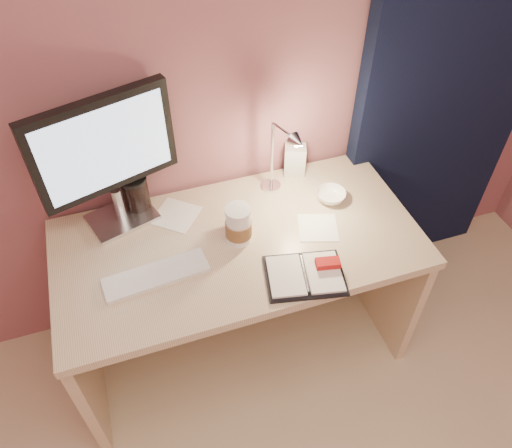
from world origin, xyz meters
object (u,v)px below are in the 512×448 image
object	(u,v)px
dark_jar	(136,195)
desk	(234,264)
planner	(307,274)
monitor	(105,153)
keyboard	(156,275)
desk_lamp	(272,160)
coffee_cup	(238,226)
product_box	(295,160)
lotion_bottle	(235,218)
bowl	(331,196)

from	to	relation	value
dark_jar	desk	bearing A→B (deg)	-34.16
planner	dark_jar	xyz separation A→B (m)	(-0.51, 0.54, 0.06)
monitor	keyboard	bearing A→B (deg)	-94.76
keyboard	desk_lamp	world-z (taller)	desk_lamp
planner	desk	bearing A→B (deg)	131.68
keyboard	dark_jar	size ratio (longest dim) A/B	2.58
keyboard	coffee_cup	size ratio (longest dim) A/B	2.31
desk_lamp	product_box	bearing A→B (deg)	22.91
keyboard	lotion_bottle	world-z (taller)	lotion_bottle
keyboard	bowl	size ratio (longest dim) A/B	3.05
planner	coffee_cup	bearing A→B (deg)	137.64
desk	bowl	distance (m)	0.50
desk	coffee_cup	world-z (taller)	coffee_cup
bowl	lotion_bottle	xyz separation A→B (m)	(-0.42, -0.03, 0.04)
planner	dark_jar	bearing A→B (deg)	145.29
planner	product_box	bearing A→B (deg)	84.67
monitor	dark_jar	distance (m)	0.27
lotion_bottle	desk_lamp	xyz separation A→B (m)	(0.18, 0.10, 0.16)
coffee_cup	dark_jar	bearing A→B (deg)	138.60
monitor	coffee_cup	distance (m)	0.54
lotion_bottle	planner	bearing A→B (deg)	-61.04
bowl	lotion_bottle	world-z (taller)	lotion_bottle
dark_jar	desk_lamp	distance (m)	0.56
planner	desk_lamp	size ratio (longest dim) A/B	0.91
planner	coffee_cup	size ratio (longest dim) A/B	1.95
keyboard	bowl	xyz separation A→B (m)	(0.76, 0.17, 0.01)
keyboard	dark_jar	bearing A→B (deg)	85.03
desk	monitor	bearing A→B (deg)	155.73
desk	desk_lamp	world-z (taller)	desk_lamp
monitor	lotion_bottle	size ratio (longest dim) A/B	4.82
dark_jar	desk_lamp	bearing A→B (deg)	-14.01
coffee_cup	bowl	xyz separation A→B (m)	(0.43, 0.10, -0.06)
product_box	bowl	bearing A→B (deg)	-49.20
keyboard	bowl	world-z (taller)	bowl
dark_jar	product_box	bearing A→B (deg)	1.30
desk	keyboard	size ratio (longest dim) A/B	3.72
desk	coffee_cup	xyz separation A→B (m)	(0.00, -0.07, 0.30)
planner	desk_lamp	xyz separation A→B (m)	(0.01, 0.41, 0.21)
desk	keyboard	xyz separation A→B (m)	(-0.33, -0.15, 0.23)
desk	desk_lamp	distance (m)	0.49
dark_jar	product_box	size ratio (longest dim) A/B	1.08
monitor	product_box	bearing A→B (deg)	-13.02
lotion_bottle	desk_lamp	bearing A→B (deg)	28.77
bowl	keyboard	bearing A→B (deg)	-167.16
dark_jar	monitor	bearing A→B (deg)	-149.77
desk	desk_lamp	xyz separation A→B (m)	(0.19, 0.09, 0.44)
monitor	coffee_cup	world-z (taller)	monitor
planner	product_box	world-z (taller)	product_box
planner	product_box	distance (m)	0.59
planner	lotion_bottle	bearing A→B (deg)	130.86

